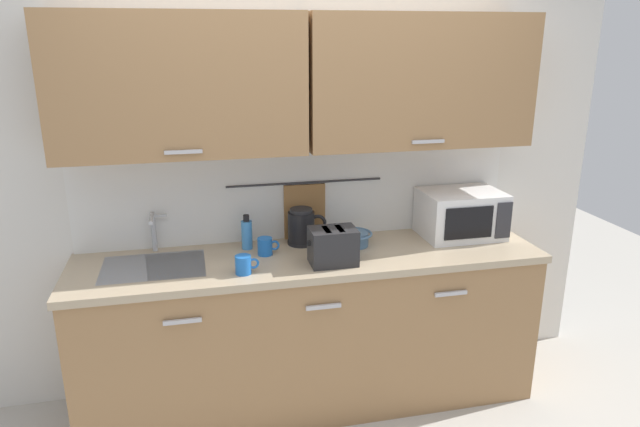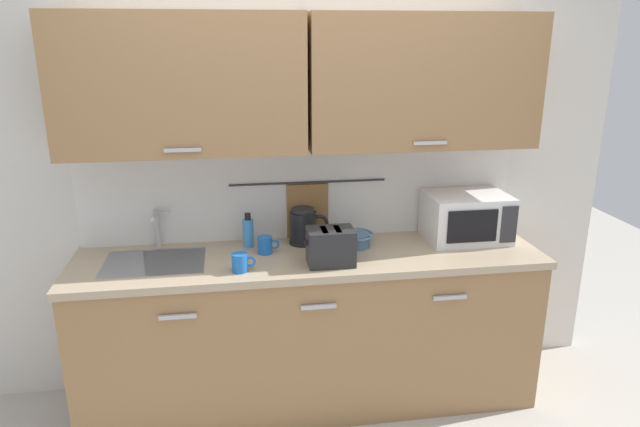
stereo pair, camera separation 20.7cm
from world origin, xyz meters
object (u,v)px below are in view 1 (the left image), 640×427
Objects in this scene: dish_soap_bottle at (247,234)px; toaster at (333,246)px; microwave at (461,214)px; electric_kettle at (302,227)px; mug_by_kettle at (265,246)px; mixing_bowl at (353,238)px; mug_near_sink at (244,265)px.

dish_soap_bottle is 0.52m from toaster.
microwave reaches higher than toaster.
dish_soap_bottle is at bearing 177.15° from microwave.
microwave is 2.03× the size of electric_kettle.
electric_kettle reaches higher than dish_soap_bottle.
toaster is at bearing -162.97° from microwave.
dish_soap_bottle is at bearing 126.92° from mug_by_kettle.
toaster is (-0.18, -0.24, 0.05)m from mixing_bowl.
dish_soap_bottle is at bearing 142.22° from toaster.
mixing_bowl is 0.50m from mug_by_kettle.
mug_near_sink is at bearing -176.36° from toaster.
electric_kettle is at bearing 1.76° from dish_soap_bottle.
electric_kettle reaches higher than mug_near_sink.
electric_kettle is 0.34m from toaster.
dish_soap_bottle reaches higher than mug_near_sink.
microwave is at bearing 1.68° from mixing_bowl.
electric_kettle is 0.31m from dish_soap_bottle.
electric_kettle is 0.26m from mug_by_kettle.
microwave is at bearing 2.66° from mug_by_kettle.
dish_soap_bottle is 0.92× the size of mixing_bowl.
mug_by_kettle is at bearing 59.01° from mug_near_sink.
dish_soap_bottle reaches higher than toaster.
mug_by_kettle is at bearing -176.06° from mixing_bowl.
mug_by_kettle is at bearing -150.93° from electric_kettle.
mug_near_sink is at bearing -120.99° from mug_by_kettle.
toaster is at bearing -37.78° from dish_soap_bottle.
electric_kettle is at bearing 29.07° from mug_by_kettle.
dish_soap_bottle is 0.60m from mixing_bowl.
mug_near_sink is 0.47m from toaster.
mixing_bowl is at bearing 3.94° from mug_by_kettle.
dish_soap_bottle is at bearing 81.46° from mug_near_sink.
electric_kettle reaches higher than mug_by_kettle.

